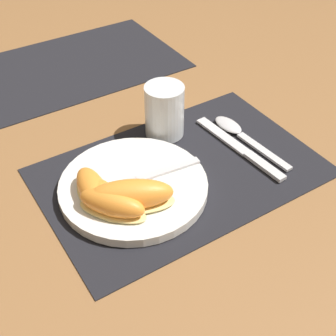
% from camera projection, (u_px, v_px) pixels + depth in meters
% --- Properties ---
extents(ground_plane, '(3.00, 3.00, 0.00)m').
position_uv_depth(ground_plane, '(181.00, 172.00, 0.80)').
color(ground_plane, olive).
extents(placemat, '(0.47, 0.31, 0.00)m').
position_uv_depth(placemat, '(181.00, 171.00, 0.80)').
color(placemat, black).
rests_on(placemat, ground_plane).
extents(placemat_far, '(0.47, 0.31, 0.00)m').
position_uv_depth(placemat_far, '(75.00, 65.00, 1.08)').
color(placemat_far, black).
rests_on(placemat_far, ground_plane).
extents(plate, '(0.24, 0.24, 0.02)m').
position_uv_depth(plate, '(134.00, 187.00, 0.75)').
color(plate, white).
rests_on(plate, placemat).
extents(juice_glass, '(0.07, 0.07, 0.10)m').
position_uv_depth(juice_glass, '(164.00, 114.00, 0.85)').
color(juice_glass, silver).
rests_on(juice_glass, placemat).
extents(knife, '(0.03, 0.22, 0.01)m').
position_uv_depth(knife, '(241.00, 149.00, 0.84)').
color(knife, silver).
rests_on(knife, placemat).
extents(spoon, '(0.04, 0.19, 0.01)m').
position_uv_depth(spoon, '(237.00, 132.00, 0.87)').
color(spoon, silver).
rests_on(spoon, placemat).
extents(fork, '(0.18, 0.04, 0.00)m').
position_uv_depth(fork, '(141.00, 179.00, 0.75)').
color(fork, silver).
rests_on(fork, plate).
extents(citrus_wedge_0, '(0.06, 0.11, 0.03)m').
position_uv_depth(citrus_wedge_0, '(93.00, 190.00, 0.72)').
color(citrus_wedge_0, '#F4DB84').
rests_on(citrus_wedge_0, plate).
extents(citrus_wedge_1, '(0.06, 0.11, 0.03)m').
position_uv_depth(citrus_wedge_1, '(102.00, 197.00, 0.70)').
color(citrus_wedge_1, '#F4DB84').
rests_on(citrus_wedge_1, plate).
extents(citrus_wedge_2, '(0.10, 0.11, 0.04)m').
position_uv_depth(citrus_wedge_2, '(112.00, 204.00, 0.69)').
color(citrus_wedge_2, '#F4DB84').
rests_on(citrus_wedge_2, plate).
extents(citrus_wedge_3, '(0.14, 0.11, 0.05)m').
position_uv_depth(citrus_wedge_3, '(131.00, 196.00, 0.70)').
color(citrus_wedge_3, '#F4DB84').
rests_on(citrus_wedge_3, plate).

